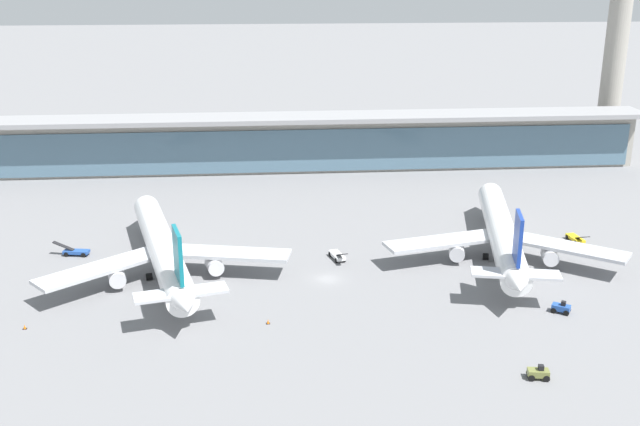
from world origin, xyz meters
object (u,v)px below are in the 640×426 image
object	(u,v)px
airliner_centre_stand	(502,233)
service_truck_by_tail_olive	(538,373)
service_truck_under_wing_white	(338,255)
service_truck_mid_apron_yellow	(576,238)
service_truck_on_taxiway_blue	(561,308)
safety_cone_charlie	(172,310)
safety_cone_alpha	(25,327)
safety_cone_bravo	(268,322)
airliner_left_stand	(163,249)
control_tower	(619,20)
service_truck_near_nose_blue	(75,251)

from	to	relation	value
airliner_centre_stand	service_truck_by_tail_olive	world-z (taller)	airliner_centre_stand
service_truck_under_wing_white	service_truck_mid_apron_yellow	distance (m)	48.74
airliner_centre_stand	service_truck_on_taxiway_blue	world-z (taller)	airliner_centre_stand
service_truck_under_wing_white	safety_cone_charlie	xyz separation A→B (m)	(-28.71, -19.94, -0.49)
safety_cone_alpha	safety_cone_bravo	xyz separation A→B (m)	(37.01, -1.35, 0.00)
safety_cone_charlie	airliner_left_stand	bearing A→B (deg)	100.96
control_tower	safety_cone_charlie	xyz separation A→B (m)	(-118.61, -102.93, -37.18)
service_truck_near_nose_blue	safety_cone_charlie	size ratio (longest dim) A/B	9.91
service_truck_under_wing_white	control_tower	world-z (taller)	control_tower
airliner_left_stand	airliner_centre_stand	distance (m)	62.57
control_tower	service_truck_near_nose_blue	bearing A→B (deg)	-151.21
airliner_left_stand	safety_cone_bravo	world-z (taller)	airliner_left_stand
airliner_centre_stand	service_truck_under_wing_white	xyz separation A→B (m)	(-30.82, 1.56, -4.03)
service_truck_on_taxiway_blue	safety_cone_alpha	size ratio (longest dim) A/B	4.75
airliner_centre_stand	service_truck_mid_apron_yellow	distance (m)	19.31
service_truck_near_nose_blue	service_truck_on_taxiway_blue	size ratio (longest dim) A/B	2.08
airliner_centre_stand	service_truck_near_nose_blue	distance (m)	80.96
airliner_left_stand	safety_cone_bravo	bearing A→B (deg)	-49.06
safety_cone_charlie	control_tower	bearing A→B (deg)	40.95
service_truck_on_taxiway_blue	safety_cone_charlie	size ratio (longest dim) A/B	4.75
safety_cone_charlie	service_truck_by_tail_olive	bearing A→B (deg)	-26.08
airliner_left_stand	safety_cone_charlie	xyz separation A→B (m)	(2.96, -15.30, -4.52)
airliner_left_stand	service_truck_near_nose_blue	size ratio (longest dim) A/B	8.22
airliner_left_stand	safety_cone_bravo	size ratio (longest dim) A/B	81.46
service_truck_under_wing_white	safety_cone_bravo	bearing A→B (deg)	-117.91
service_truck_under_wing_white	service_truck_near_nose_blue	bearing A→B (deg)	172.78
airliner_centre_stand	service_truck_mid_apron_yellow	xyz separation A→B (m)	(17.64, 6.75, -4.03)
safety_cone_charlie	safety_cone_alpha	bearing A→B (deg)	-168.95
airliner_left_stand	service_truck_on_taxiway_blue	world-z (taller)	airliner_left_stand
airliner_centre_stand	service_truck_near_nose_blue	bearing A→B (deg)	174.43
airliner_centre_stand	safety_cone_bravo	size ratio (longest dim) A/B	81.82
control_tower	service_truck_by_tail_olive	bearing A→B (deg)	-117.88
service_truck_under_wing_white	safety_cone_bravo	world-z (taller)	service_truck_under_wing_white
service_truck_near_nose_blue	service_truck_under_wing_white	xyz separation A→B (m)	(49.65, -6.29, 0.00)
airliner_centre_stand	safety_cone_alpha	world-z (taller)	airliner_centre_stand
service_truck_near_nose_blue	safety_cone_alpha	distance (m)	30.51
service_truck_near_nose_blue	safety_cone_charlie	bearing A→B (deg)	-51.40
airliner_centre_stand	safety_cone_alpha	bearing A→B (deg)	-164.45
service_truck_on_taxiway_blue	safety_cone_charlie	xyz separation A→B (m)	(-61.78, 5.71, -0.56)
service_truck_near_nose_blue	airliner_left_stand	bearing A→B (deg)	-31.31
airliner_centre_stand	control_tower	size ratio (longest dim) A/B	0.83
service_truck_under_wing_white	service_truck_mid_apron_yellow	world-z (taller)	same
airliner_left_stand	service_truck_near_nose_blue	bearing A→B (deg)	148.69
service_truck_under_wing_white	service_truck_mid_apron_yellow	size ratio (longest dim) A/B	1.00
airliner_left_stand	service_truck_under_wing_white	distance (m)	32.27
airliner_left_stand	safety_cone_charlie	bearing A→B (deg)	-79.04
service_truck_near_nose_blue	safety_cone_charlie	world-z (taller)	service_truck_near_nose_blue
service_truck_under_wing_white	service_truck_by_tail_olive	world-z (taller)	service_truck_under_wing_white
service_truck_mid_apron_yellow	safety_cone_bravo	world-z (taller)	service_truck_mid_apron_yellow
service_truck_under_wing_white	service_truck_on_taxiway_blue	size ratio (longest dim) A/B	2.08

